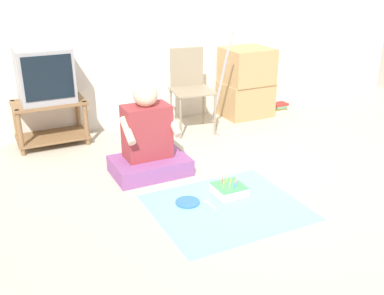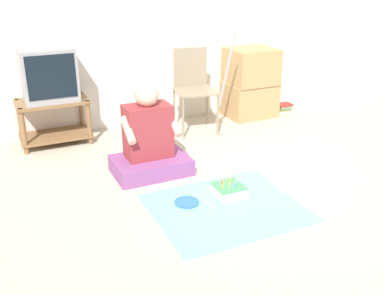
% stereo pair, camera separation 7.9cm
% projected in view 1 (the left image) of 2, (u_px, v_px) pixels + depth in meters
% --- Properties ---
extents(ground_plane, '(16.00, 16.00, 0.00)m').
position_uv_depth(ground_plane, '(287.00, 191.00, 3.57)').
color(ground_plane, '#BCB29E').
extents(wall_back, '(6.40, 0.06, 2.55)m').
position_uv_depth(wall_back, '(176.00, 4.00, 4.82)').
color(wall_back, silver).
rests_on(wall_back, ground_plane).
extents(tv_stand, '(0.68, 0.41, 0.45)m').
position_uv_depth(tv_stand, '(50.00, 119.00, 4.40)').
color(tv_stand, olive).
rests_on(tv_stand, ground_plane).
extents(tv, '(0.50, 0.39, 0.51)m').
position_uv_depth(tv, '(45.00, 75.00, 4.24)').
color(tv, '#99999E').
rests_on(tv, tv_stand).
extents(folding_chair, '(0.47, 0.47, 0.86)m').
position_uv_depth(folding_chair, '(190.00, 84.00, 4.75)').
color(folding_chair, gray).
rests_on(folding_chair, ground_plane).
extents(cardboard_box_stack, '(0.56, 0.47, 0.79)m').
position_uv_depth(cardboard_box_stack, '(246.00, 83.00, 5.22)').
color(cardboard_box_stack, tan).
rests_on(cardboard_box_stack, ground_plane).
extents(dust_mop, '(0.28, 0.43, 1.08)m').
position_uv_depth(dust_mop, '(225.00, 104.00, 4.74)').
color(dust_mop, '#B2ADA3').
rests_on(dust_mop, ground_plane).
extents(book_pile, '(0.19, 0.13, 0.10)m').
position_uv_depth(book_pile, '(279.00, 107.00, 5.49)').
color(book_pile, beige).
rests_on(book_pile, ground_plane).
extents(person_seated, '(0.64, 0.44, 0.86)m').
position_uv_depth(person_seated, '(148.00, 142.00, 3.79)').
color(person_seated, '#8C4C8C').
rests_on(person_seated, ground_plane).
extents(party_cloth, '(1.08, 0.93, 0.01)m').
position_uv_depth(party_cloth, '(227.00, 207.00, 3.33)').
color(party_cloth, '#7FC6E0').
rests_on(party_cloth, ground_plane).
extents(birthday_cake, '(0.23, 0.23, 0.14)m').
position_uv_depth(birthday_cake, '(229.00, 190.00, 3.49)').
color(birthday_cake, silver).
rests_on(birthday_cake, party_cloth).
extents(paper_plate, '(0.19, 0.19, 0.01)m').
position_uv_depth(paper_plate, '(188.00, 202.00, 3.38)').
color(paper_plate, blue).
rests_on(paper_plate, party_cloth).
extents(plastic_spoon_near, '(0.04, 0.14, 0.01)m').
position_uv_depth(plastic_spoon_near, '(207.00, 203.00, 3.37)').
color(plastic_spoon_near, white).
rests_on(plastic_spoon_near, party_cloth).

